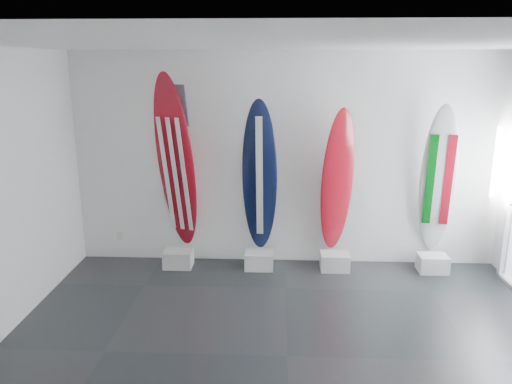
{
  "coord_description": "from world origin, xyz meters",
  "views": [
    {
      "loc": [
        -0.11,
        -4.4,
        2.85
      ],
      "look_at": [
        -0.38,
        1.4,
        1.32
      ],
      "focal_mm": 35.01,
      "sensor_mm": 36.0,
      "label": 1
    }
  ],
  "objects_px": {
    "surfboard_swiss": "(337,181)",
    "surfboard_italy": "(438,180)",
    "surfboard_usa": "(176,164)",
    "surfboard_navy": "(260,177)"
  },
  "relations": [
    {
      "from": "surfboard_swiss",
      "to": "surfboard_italy",
      "type": "distance_m",
      "value": 1.36
    },
    {
      "from": "surfboard_usa",
      "to": "surfboard_italy",
      "type": "height_order",
      "value": "surfboard_usa"
    },
    {
      "from": "surfboard_navy",
      "to": "surfboard_italy",
      "type": "xyz_separation_m",
      "value": [
        2.42,
        0.0,
        -0.02
      ]
    },
    {
      "from": "surfboard_usa",
      "to": "surfboard_swiss",
      "type": "bearing_deg",
      "value": 19.94
    },
    {
      "from": "surfboard_usa",
      "to": "surfboard_italy",
      "type": "xyz_separation_m",
      "value": [
        3.58,
        0.0,
        -0.2
      ]
    },
    {
      "from": "surfboard_swiss",
      "to": "surfboard_usa",
      "type": "bearing_deg",
      "value": 163.29
    },
    {
      "from": "surfboard_usa",
      "to": "surfboard_navy",
      "type": "relative_size",
      "value": 1.18
    },
    {
      "from": "surfboard_usa",
      "to": "surfboard_swiss",
      "type": "relative_size",
      "value": 1.23
    },
    {
      "from": "surfboard_usa",
      "to": "surfboard_navy",
      "type": "xyz_separation_m",
      "value": [
        1.16,
        0.0,
        -0.17
      ]
    },
    {
      "from": "surfboard_navy",
      "to": "surfboard_swiss",
      "type": "xyz_separation_m",
      "value": [
        1.07,
        0.0,
        -0.05
      ]
    }
  ]
}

